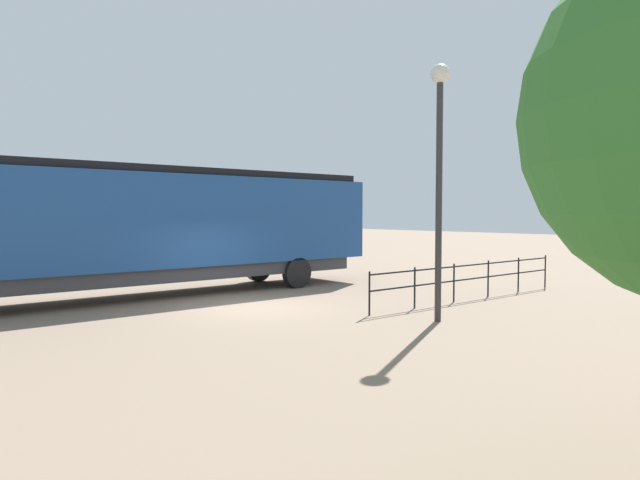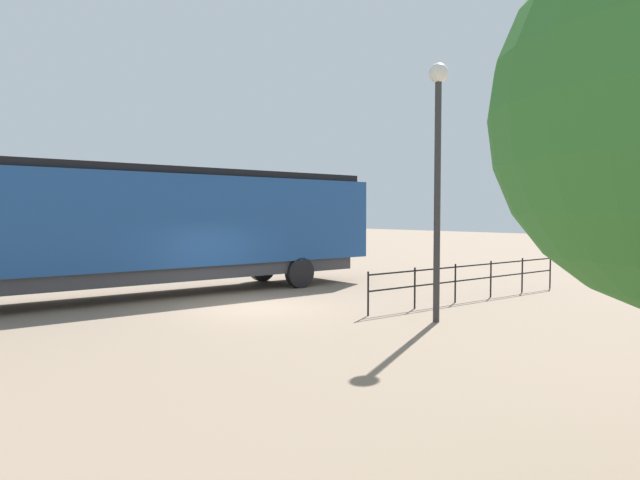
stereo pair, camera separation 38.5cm
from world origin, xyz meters
name	(u,v)px [view 2 (the right image)]	position (x,y,z in m)	size (l,w,h in m)	color
ground_plane	(250,307)	(0.00, 0.00, 0.00)	(120.00, 120.00, 0.00)	#84705B
locomotive	(152,225)	(-3.78, -1.37, 2.33)	(2.85, 17.37, 4.15)	navy
lamp_post	(438,149)	(4.77, 2.46, 4.26)	(0.48, 0.48, 6.33)	#2D2D2D
platform_fence	(474,276)	(3.13, 6.17, 0.75)	(0.05, 9.00, 1.17)	black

